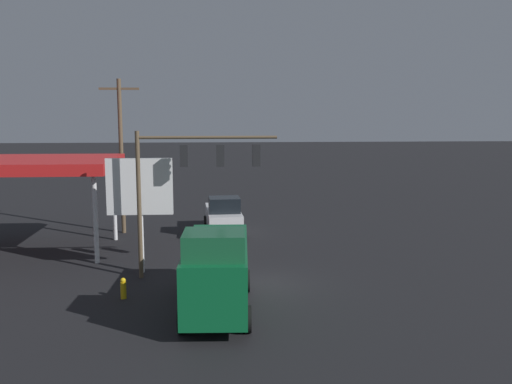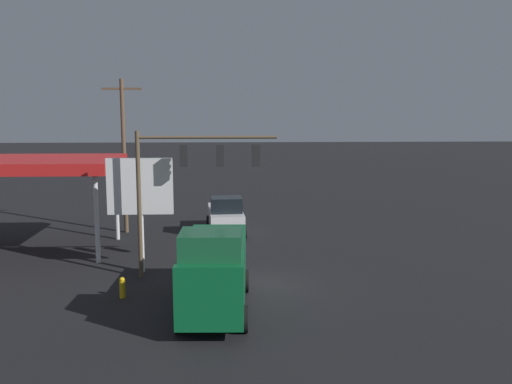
% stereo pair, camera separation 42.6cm
% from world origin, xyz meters
% --- Properties ---
extents(ground_plane, '(200.00, 200.00, 0.00)m').
position_xyz_m(ground_plane, '(0.00, 0.00, 0.00)').
color(ground_plane, black).
extents(traffic_signal_assembly, '(6.36, 0.43, 6.76)m').
position_xyz_m(traffic_signal_assembly, '(3.01, -1.29, 4.99)').
color(traffic_signal_assembly, brown).
rests_on(traffic_signal_assembly, ground).
extents(utility_pole, '(2.40, 0.26, 9.48)m').
position_xyz_m(utility_pole, '(7.74, -10.86, 5.02)').
color(utility_pole, brown).
rests_on(utility_pole, ground).
extents(gas_station_canopy, '(10.77, 6.32, 5.07)m').
position_xyz_m(gas_station_canopy, '(12.71, -6.46, 4.71)').
color(gas_station_canopy, red).
rests_on(gas_station_canopy, ground).
extents(price_sign, '(3.07, 0.27, 5.46)m').
position_xyz_m(price_sign, '(5.44, -2.17, 3.94)').
color(price_sign, silver).
rests_on(price_sign, ground).
extents(pickup_parked, '(2.55, 5.33, 2.40)m').
position_xyz_m(pickup_parked, '(1.51, -10.23, 1.11)').
color(pickup_parked, silver).
rests_on(pickup_parked, ground).
extents(delivery_truck, '(2.76, 6.88, 3.58)m').
position_xyz_m(delivery_truck, '(1.82, 3.38, 1.69)').
color(delivery_truck, '#0C592D').
rests_on(delivery_truck, ground).
extents(fire_hydrant, '(0.24, 0.24, 0.88)m').
position_xyz_m(fire_hydrant, '(5.69, 1.60, 0.44)').
color(fire_hydrant, gold).
rests_on(fire_hydrant, ground).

